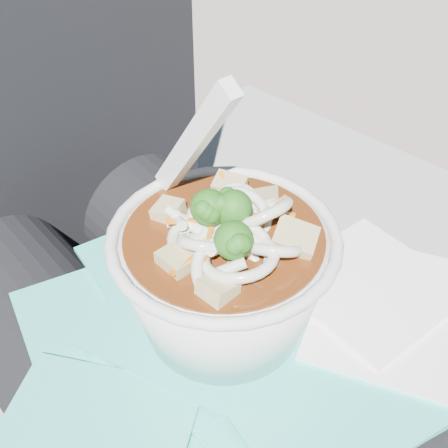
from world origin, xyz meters
TOP-DOWN VIEW (x-y plane):
  - stone_ledge at (0.00, 0.15)m, footprint 1.06×0.63m
  - lap at (0.00, 0.00)m, footprint 0.30×0.48m
  - person_body at (-0.00, 0.09)m, footprint 0.34×0.94m
  - plastic_bag at (-0.01, -0.03)m, footprint 0.36×0.32m
  - napkins at (0.11, -0.10)m, footprint 0.19×0.19m
  - udon_bowl at (0.00, -0.02)m, footprint 0.17×0.17m

SIDE VIEW (x-z plane):
  - stone_ledge at x=0.00m, z-range 0.00..0.47m
  - lap at x=0.00m, z-range 0.47..0.61m
  - person_body at x=0.00m, z-range 0.06..1.07m
  - plastic_bag at x=-0.01m, z-range 0.61..0.63m
  - napkins at x=0.11m, z-range 0.63..0.63m
  - udon_bowl at x=0.00m, z-range 0.58..0.78m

